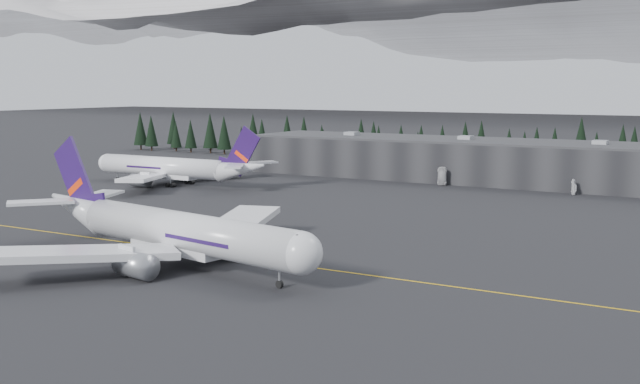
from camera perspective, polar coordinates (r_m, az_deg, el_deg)
The scene contains 8 objects.
ground at distance 137.74m, azimuth -4.26°, elevation -4.67°, with size 1400.00×1400.00×0.00m, color black.
taxiline at distance 136.14m, azimuth -4.75°, elevation -4.82°, with size 400.00×0.40×0.02m, color gold.
terminal at distance 248.62m, azimuth 12.45°, elevation 2.15°, with size 160.00×30.00×12.60m.
treeline at distance 283.78m, azimuth 14.81°, elevation 2.98°, with size 360.00×20.00×15.00m, color black.
jet_main at distance 134.91m, azimuth -10.93°, elevation -2.62°, with size 67.27×61.59×19.92m.
jet_parked at distance 238.22m, azimuth -10.17°, elevation 1.69°, with size 61.56×56.85×18.10m.
gse_vehicle_a at distance 236.84m, azimuth 8.68°, elevation 0.64°, with size 2.58×5.60×1.56m, color #BBBBBD.
gse_vehicle_b at distance 224.71m, azimuth 17.62°, elevation -0.02°, with size 1.74×4.32×1.47m, color silver.
Camera 1 is at (77.26, -110.19, 29.34)m, focal length 45.00 mm.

